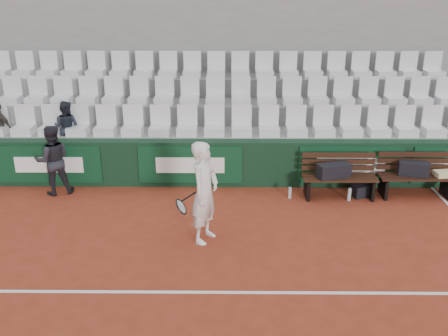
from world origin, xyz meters
TOP-DOWN VIEW (x-y plane):
  - ground at (0.00, 0.00)m, footprint 80.00×80.00m
  - court_baseline at (0.00, 0.00)m, footprint 18.00×0.06m
  - back_barrier at (0.07, 3.99)m, footprint 18.00×0.34m
  - grandstand_tier_front at (0.00, 4.62)m, footprint 18.00×0.95m
  - grandstand_tier_mid at (0.00, 5.58)m, footprint 18.00×0.95m
  - grandstand_tier_back at (0.00, 6.53)m, footprint 18.00×0.95m
  - grandstand_rear_wall at (0.00, 7.15)m, footprint 18.00×0.30m
  - seat_row_front at (0.00, 4.45)m, footprint 11.90×0.44m
  - seat_row_mid at (0.00, 5.40)m, footprint 11.90×0.44m
  - seat_row_back at (0.00, 6.35)m, footprint 11.90×0.44m
  - bench_left at (2.87, 3.36)m, footprint 1.50×0.56m
  - bench_right at (4.45, 3.42)m, footprint 1.50×0.56m
  - sports_bag_left at (2.74, 3.34)m, footprint 0.72×0.47m
  - sports_bag_right at (4.39, 3.46)m, footprint 0.64×0.40m
  - towel at (5.00, 3.41)m, footprint 0.41×0.32m
  - sports_bag_ground at (3.37, 3.41)m, footprint 0.48×0.39m
  - water_bottle_near at (1.87, 3.29)m, footprint 0.07×0.07m
  - water_bottle_far at (3.06, 3.19)m, footprint 0.07×0.07m
  - tennis_player at (0.21, 1.56)m, footprint 0.82×0.76m
  - ball_kid at (-2.99, 3.50)m, footprint 0.86×0.77m
  - spectator_c at (-2.96, 4.50)m, footprint 0.64×0.53m

SIDE VIEW (x-z plane):
  - ground at x=0.00m, z-range 0.00..0.00m
  - court_baseline at x=0.00m, z-range 0.00..0.01m
  - water_bottle_near at x=1.87m, z-range 0.00..0.24m
  - sports_bag_ground at x=3.37m, z-range 0.00..0.25m
  - water_bottle_far at x=3.06m, z-range 0.00..0.27m
  - bench_left at x=2.87m, z-range 0.00..0.45m
  - bench_right at x=4.45m, z-range 0.00..0.45m
  - grandstand_tier_front at x=0.00m, z-range 0.00..1.00m
  - back_barrier at x=0.07m, z-range 0.00..1.00m
  - towel at x=5.00m, z-range 0.45..0.55m
  - sports_bag_right at x=4.39m, z-range 0.45..0.72m
  - sports_bag_left at x=2.74m, z-range 0.45..0.73m
  - grandstand_tier_mid at x=0.00m, z-range 0.00..1.45m
  - ball_kid at x=-2.99m, z-range 0.00..1.47m
  - tennis_player at x=0.21m, z-range 0.00..1.77m
  - grandstand_tier_back at x=0.00m, z-range 0.00..1.90m
  - seat_row_front at x=0.00m, z-range 1.00..1.63m
  - spectator_c at x=-2.96m, z-range 1.00..2.19m
  - seat_row_mid at x=0.00m, z-range 1.45..2.08m
  - grandstand_rear_wall at x=0.00m, z-range 0.00..4.40m
  - seat_row_back at x=0.00m, z-range 1.90..2.53m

